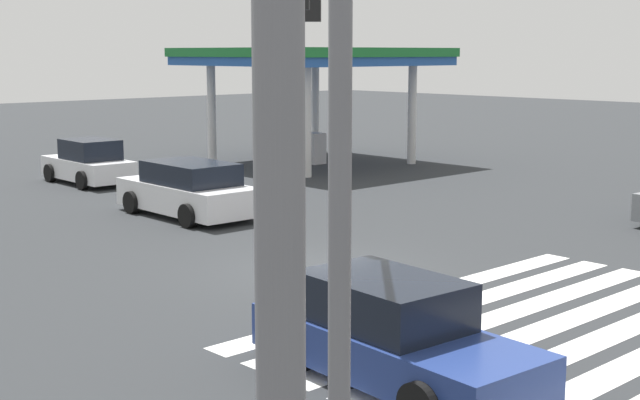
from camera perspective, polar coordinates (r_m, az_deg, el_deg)
ground_plane at (r=19.37m, az=0.00°, el=-4.48°), size 132.74×132.74×0.00m
crosswalk_markings at (r=15.62m, az=15.77°, el=-8.27°), size 9.83×7.25×0.01m
traffic_signal_mast at (r=10.93m, az=-1.41°, el=8.86°), size 4.73×4.73×6.30m
car_0 at (r=25.77m, az=-8.41°, el=0.63°), size 2.25×4.75×1.58m
car_3 at (r=32.96m, az=-14.58°, el=2.29°), size 2.05×4.15×1.60m
car_5 at (r=12.82m, az=4.54°, el=-8.58°), size 2.24×4.66×1.51m
gas_station_canopy at (r=37.58m, az=-0.55°, el=8.93°), size 8.72×8.72×4.84m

